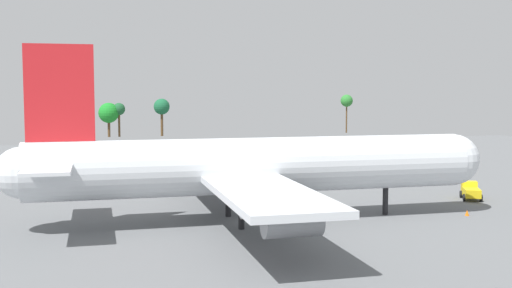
% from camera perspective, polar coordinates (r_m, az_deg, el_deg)
% --- Properties ---
extents(ground_plane, '(235.93, 235.93, 0.00)m').
position_cam_1_polar(ground_plane, '(76.30, -0.00, -7.01)').
color(ground_plane, slate).
extents(cargo_airplane, '(58.98, 52.44, 20.77)m').
position_cam_1_polar(cargo_airplane, '(75.19, -0.04, -2.05)').
color(cargo_airplane, silver).
rests_on(cargo_airplane, ground_plane).
extents(baggage_tug, '(4.00, 5.25, 2.43)m').
position_cam_1_polar(baggage_tug, '(96.22, 18.84, -4.04)').
color(baggage_tug, yellow).
rests_on(baggage_tug, ground_plane).
extents(safety_cone_nose, '(0.51, 0.51, 0.73)m').
position_cam_1_polar(safety_cone_nose, '(83.86, 18.54, -5.92)').
color(safety_cone_nose, orange).
rests_on(safety_cone_nose, ground_plane).
extents(control_tower, '(9.68, 9.68, 27.09)m').
position_cam_1_polar(control_tower, '(181.76, -18.19, 5.08)').
color(control_tower, silver).
rests_on(control_tower, ground_plane).
extents(tree_line_backdrop, '(148.82, 6.75, 14.01)m').
position_cam_1_polar(tree_line_backdrop, '(215.86, -15.32, 3.05)').
color(tree_line_backdrop, '#51381E').
rests_on(tree_line_backdrop, ground_plane).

